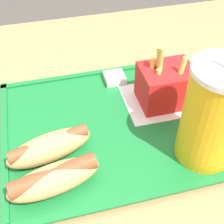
% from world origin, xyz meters
% --- Properties ---
extents(dining_table, '(1.16, 0.89, 0.71)m').
position_xyz_m(dining_table, '(0.00, 0.00, 0.35)').
color(dining_table, '#B27F51').
rests_on(dining_table, ground_plane).
extents(food_tray, '(0.39, 0.33, 0.01)m').
position_xyz_m(food_tray, '(-0.01, 0.00, 0.71)').
color(food_tray, '#197233').
rests_on(food_tray, dining_table).
extents(paper_napkin, '(0.14, 0.12, 0.00)m').
position_xyz_m(paper_napkin, '(-0.12, -0.04, 0.72)').
color(paper_napkin, white).
rests_on(paper_napkin, food_tray).
extents(soda_cup, '(0.09, 0.09, 0.21)m').
position_xyz_m(soda_cup, '(-0.14, 0.11, 0.80)').
color(soda_cup, gold).
rests_on(soda_cup, food_tray).
extents(hot_dog_far, '(0.15, 0.07, 0.05)m').
position_xyz_m(hot_dog_far, '(0.10, 0.11, 0.74)').
color(hot_dog_far, tan).
rests_on(hot_dog_far, food_tray).
extents(hot_dog_near, '(0.15, 0.08, 0.04)m').
position_xyz_m(hot_dog_near, '(0.10, 0.05, 0.74)').
color(hot_dog_near, tan).
rests_on(hot_dog_near, food_tray).
extents(fries_carton, '(0.10, 0.08, 0.13)m').
position_xyz_m(fries_carton, '(-0.12, -0.03, 0.76)').
color(fries_carton, red).
rests_on(fries_carton, food_tray).
extents(sauce_cup_mayo, '(0.04, 0.04, 0.02)m').
position_xyz_m(sauce_cup_mayo, '(-0.05, -0.12, 0.73)').
color(sauce_cup_mayo, silver).
rests_on(sauce_cup_mayo, food_tray).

